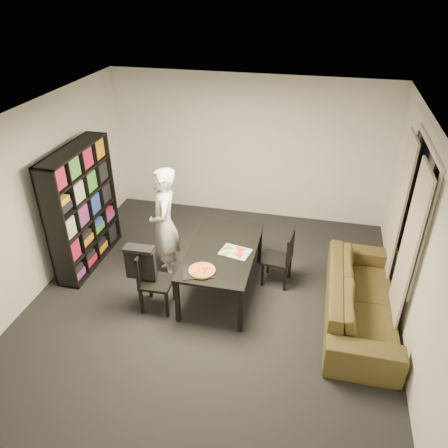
% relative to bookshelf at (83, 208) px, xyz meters
% --- Properties ---
extents(room, '(5.01, 5.51, 2.61)m').
position_rel_bookshelf_xyz_m(room, '(2.16, -0.60, 0.35)').
color(room, black).
rests_on(room, ground).
extents(window_pane, '(0.02, 1.40, 1.60)m').
position_rel_bookshelf_xyz_m(window_pane, '(4.64, -0.00, 0.55)').
color(window_pane, black).
rests_on(window_pane, room).
extents(window_frame, '(0.03, 1.52, 1.72)m').
position_rel_bookshelf_xyz_m(window_frame, '(4.64, -0.00, 0.55)').
color(window_frame, white).
rests_on(window_frame, room).
extents(curtain_left, '(0.03, 0.70, 2.25)m').
position_rel_bookshelf_xyz_m(curtain_left, '(4.56, -0.52, 0.20)').
color(curtain_left, beige).
rests_on(curtain_left, room).
extents(curtain_right, '(0.03, 0.70, 2.25)m').
position_rel_bookshelf_xyz_m(curtain_right, '(4.56, 0.52, 0.20)').
color(curtain_right, beige).
rests_on(curtain_right, room).
extents(bookshelf, '(0.35, 1.50, 1.90)m').
position_rel_bookshelf_xyz_m(bookshelf, '(0.00, 0.00, 0.00)').
color(bookshelf, black).
rests_on(bookshelf, room).
extents(dining_table, '(0.93, 1.68, 0.70)m').
position_rel_bookshelf_xyz_m(dining_table, '(2.23, -0.24, -0.31)').
color(dining_table, black).
rests_on(dining_table, room).
extents(chair_left, '(0.43, 0.43, 0.89)m').
position_rel_bookshelf_xyz_m(chair_left, '(1.37, -0.83, -0.44)').
color(chair_left, black).
rests_on(chair_left, room).
extents(chair_right, '(0.44, 0.44, 0.85)m').
position_rel_bookshelf_xyz_m(chair_right, '(3.06, 0.10, -0.47)').
color(chair_right, black).
rests_on(chair_right, room).
extents(draped_jacket, '(0.42, 0.19, 0.49)m').
position_rel_bookshelf_xyz_m(draped_jacket, '(1.25, -0.83, -0.21)').
color(draped_jacket, black).
rests_on(draped_jacket, chair_left).
extents(person, '(0.61, 0.74, 1.75)m').
position_rel_bookshelf_xyz_m(person, '(1.33, -0.07, -0.07)').
color(person, silver).
rests_on(person, room).
extents(baking_tray, '(0.48, 0.43, 0.01)m').
position_rel_bookshelf_xyz_m(baking_tray, '(2.05, -0.83, -0.25)').
color(baking_tray, black).
rests_on(baking_tray, dining_table).
extents(pepperoni_pizza, '(0.35, 0.35, 0.03)m').
position_rel_bookshelf_xyz_m(pepperoni_pizza, '(2.10, -0.82, -0.22)').
color(pepperoni_pizza, olive).
rests_on(pepperoni_pizza, dining_table).
extents(kitchen_towel, '(0.45, 0.37, 0.01)m').
position_rel_bookshelf_xyz_m(kitchen_towel, '(2.42, -0.28, -0.25)').
color(kitchen_towel, silver).
rests_on(kitchen_towel, dining_table).
extents(pizza_slices, '(0.41, 0.36, 0.01)m').
position_rel_bookshelf_xyz_m(pizza_slices, '(2.39, -0.27, -0.24)').
color(pizza_slices, gold).
rests_on(pizza_slices, dining_table).
extents(sofa, '(0.89, 2.28, 0.66)m').
position_rel_bookshelf_xyz_m(sofa, '(4.16, -0.44, -0.62)').
color(sofa, '#463A1C').
rests_on(sofa, room).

